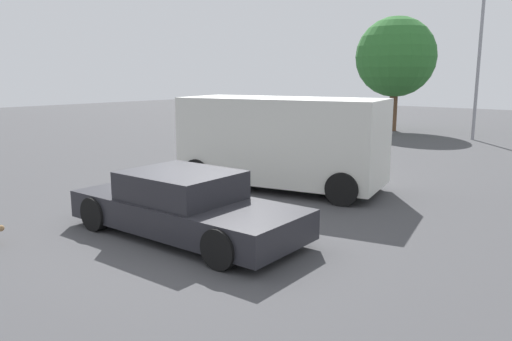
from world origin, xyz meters
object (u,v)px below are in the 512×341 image
Objects in this scene: van_white at (282,140)px; light_post_near at (482,23)px; sedan_foreground at (185,206)px; pedestrian at (295,134)px.

light_post_near is at bearing 74.18° from van_white.
sedan_foreground is 0.59× the size of light_post_near.
light_post_near is at bearing 118.51° from pedestrian.
light_post_near reaches higher than van_white.
van_white is at bearing -93.78° from light_post_near.
sedan_foreground is at bearing -89.88° from van_white.
sedan_foreground is 18.19m from light_post_near.
van_white is 13.98m from light_post_near.
sedan_foreground is 2.66× the size of pedestrian.
pedestrian is at bearing 108.08° from sedan_foreground.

